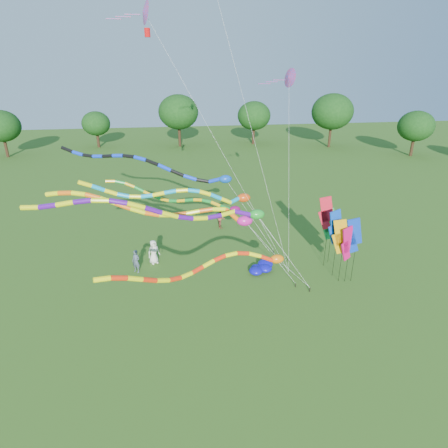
{
  "coord_description": "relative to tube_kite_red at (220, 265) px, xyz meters",
  "views": [
    {
      "loc": [
        -5.53,
        -17.84,
        13.36
      ],
      "look_at": [
        -2.3,
        2.62,
        4.8
      ],
      "focal_mm": 30.0,
      "sensor_mm": 36.0,
      "label": 1
    }
  ],
  "objects": [
    {
      "name": "banner_pole_green",
      "position": [
        8.85,
        6.12,
        -0.7
      ],
      "size": [
        1.09,
        0.55,
        4.34
      ],
      "rotation": [
        0.0,
        0.0,
        -0.42
      ],
      "color": "black",
      "rests_on": "ground"
    },
    {
      "name": "person_a",
      "position": [
        -3.77,
        7.94,
        -2.86
      ],
      "size": [
        1.06,
        0.92,
        1.84
      ],
      "primitive_type": "imported",
      "rotation": [
        0.0,
        0.0,
        0.46
      ],
      "color": "silver",
      "rests_on": "ground"
    },
    {
      "name": "person_c",
      "position": [
        2.19,
        13.96,
        -2.87
      ],
      "size": [
        0.71,
        0.9,
        1.82
      ],
      "primitive_type": "imported",
      "rotation": [
        0.0,
        0.0,
        1.55
      ],
      "color": "brown",
      "rests_on": "ground"
    },
    {
      "name": "tube_kite_green",
      "position": [
        -1.04,
        9.06,
        0.66
      ],
      "size": [
        12.15,
        3.55,
        6.35
      ],
      "rotation": [
        0.0,
        0.0,
        -0.27
      ],
      "color": "black",
      "rests_on": "ground"
    },
    {
      "name": "blue_nylon_heap",
      "position": [
        3.67,
        5.74,
        -3.53
      ],
      "size": [
        1.56,
        1.46,
        0.59
      ],
      "color": "#0F0DB5",
      "rests_on": "ground"
    },
    {
      "name": "tube_kite_purple",
      "position": [
        -2.04,
        1.5,
        2.63
      ],
      "size": [
        15.57,
        1.77,
        8.19
      ],
      "rotation": [
        0.0,
        0.0,
        0.09
      ],
      "color": "black",
      "rests_on": "ground"
    },
    {
      "name": "tube_kite_blue",
      "position": [
        -2.97,
        10.83,
        2.78
      ],
      "size": [
        15.76,
        6.04,
        8.3
      ],
      "rotation": [
        0.0,
        0.0,
        -0.33
      ],
      "color": "black",
      "rests_on": "ground"
    },
    {
      "name": "tube_kite_orange",
      "position": [
        -2.12,
        4.21,
        1.66
      ],
      "size": [
        14.88,
        2.2,
        7.41
      ],
      "rotation": [
        0.0,
        0.0,
        -0.16
      ],
      "color": "black",
      "rests_on": "ground"
    },
    {
      "name": "ground",
      "position": [
        3.04,
        0.56,
        -3.78
      ],
      "size": [
        160.0,
        160.0,
        0.0
      ],
      "primitive_type": "plane",
      "color": "#295917",
      "rests_on": "ground"
    },
    {
      "name": "banner_pole_orange",
      "position": [
        8.47,
        3.47,
        -0.5
      ],
      "size": [
        1.11,
        0.49,
        4.54
      ],
      "rotation": [
        0.0,
        0.0,
        -0.37
      ],
      "color": "black",
      "rests_on": "ground"
    },
    {
      "name": "delta_kite_high_a",
      "position": [
        -3.22,
        8.42,
        12.71
      ],
      "size": [
        11.03,
        4.73,
        18.84
      ],
      "rotation": [
        0.0,
        0.0,
        0.25
      ],
      "color": "black",
      "rests_on": "ground"
    },
    {
      "name": "person_b",
      "position": [
        -4.98,
        6.78,
        -2.93
      ],
      "size": [
        0.74,
        0.69,
        1.69
      ],
      "primitive_type": "imported",
      "rotation": [
        0.0,
        0.0,
        -0.63
      ],
      "color": "#434E5E",
      "rests_on": "ground"
    },
    {
      "name": "banner_pole_blue_b",
      "position": [
        9.29,
        3.28,
        -0.4
      ],
      "size": [
        1.16,
        0.24,
        4.65
      ],
      "rotation": [
        0.0,
        0.0,
        -0.14
      ],
      "color": "black",
      "rests_on": "ground"
    },
    {
      "name": "tube_kite_cyan",
      "position": [
        -1.11,
        5.51,
        2.18
      ],
      "size": [
        13.65,
        1.7,
        7.82
      ],
      "rotation": [
        0.0,
        0.0,
        0.15
      ],
      "color": "black",
      "rests_on": "ground"
    },
    {
      "name": "tree_ring",
      "position": [
        4.31,
        4.44,
        1.59
      ],
      "size": [
        120.83,
        117.23,
        9.26
      ],
      "color": "#382314",
      "rests_on": "ground"
    },
    {
      "name": "delta_kite_high_c",
      "position": [
        6.41,
        9.83,
        9.06
      ],
      "size": [
        3.02,
        6.09,
        13.83
      ],
      "rotation": [
        0.0,
        0.0,
        0.29
      ],
      "color": "black",
      "rests_on": "ground"
    },
    {
      "name": "banner_pole_magenta_b",
      "position": [
        8.88,
        3.19,
        -0.9
      ],
      "size": [
        1.11,
        0.49,
        4.14
      ],
      "rotation": [
        0.0,
        0.0,
        0.36
      ],
      "color": "black",
      "rests_on": "ground"
    },
    {
      "name": "tube_kite_red",
      "position": [
        0.0,
        0.0,
        0.0
      ],
      "size": [
        11.91,
        5.34,
        5.77
      ],
      "rotation": [
        0.0,
        0.0,
        0.37
      ],
      "color": "black",
      "rests_on": "ground"
    },
    {
      "name": "banner_pole_red",
      "position": [
        8.3,
        5.59,
        0.35
      ],
      "size": [
        1.16,
        0.25,
        5.4
      ],
      "rotation": [
        0.0,
        0.0,
        -0.15
      ],
      "color": "black",
      "rests_on": "ground"
    },
    {
      "name": "banner_pole_blue_a",
      "position": [
        8.34,
        4.06,
        -0.06
      ],
      "size": [
        1.15,
        0.32,
        4.98
      ],
      "rotation": [
        0.0,
        0.0,
        0.21
      ],
      "color": "black",
      "rests_on": "ground"
    }
  ]
}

